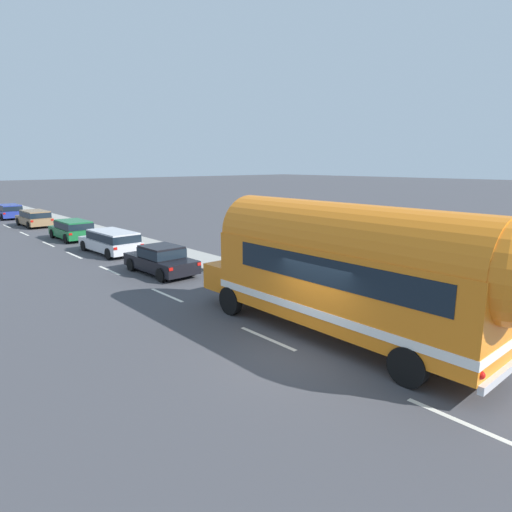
# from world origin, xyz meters

# --- Properties ---
(ground_plane) EXTENTS (300.00, 300.00, 0.00)m
(ground_plane) POSITION_xyz_m (0.00, 0.00, 0.00)
(ground_plane) COLOR #424247
(lane_markings) EXTENTS (3.53, 80.00, 0.01)m
(lane_markings) POSITION_xyz_m (2.39, 12.95, 0.00)
(lane_markings) COLOR silver
(lane_markings) RESTS_ON ground
(sidewalk_slab) EXTENTS (2.34, 90.00, 0.15)m
(sidewalk_slab) POSITION_xyz_m (4.57, 10.00, 0.07)
(sidewalk_slab) COLOR #9E9B93
(sidewalk_slab) RESTS_ON ground
(painted_bus) EXTENTS (2.61, 11.36, 4.12)m
(painted_bus) POSITION_xyz_m (1.70, -0.44, 2.30)
(painted_bus) COLOR orange
(painted_bus) RESTS_ON ground
(car_lead) EXTENTS (1.96, 4.30, 1.37)m
(car_lead) POSITION_xyz_m (1.66, 10.76, 0.73)
(car_lead) COLOR black
(car_lead) RESTS_ON ground
(car_second) EXTENTS (2.12, 4.86, 1.37)m
(car_second) POSITION_xyz_m (1.90, 16.99, 0.80)
(car_second) COLOR silver
(car_second) RESTS_ON ground
(car_third) EXTENTS (1.97, 4.29, 1.37)m
(car_third) POSITION_xyz_m (1.88, 23.44, 0.79)
(car_third) COLOR #196633
(car_third) RESTS_ON ground
(car_fourth) EXTENTS (1.96, 4.58, 1.37)m
(car_fourth) POSITION_xyz_m (1.80, 32.30, 0.79)
(car_fourth) COLOR olive
(car_fourth) RESTS_ON ground
(car_fifth) EXTENTS (2.01, 4.29, 1.37)m
(car_fifth) POSITION_xyz_m (1.55, 39.81, 0.79)
(car_fifth) COLOR navy
(car_fifth) RESTS_ON ground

